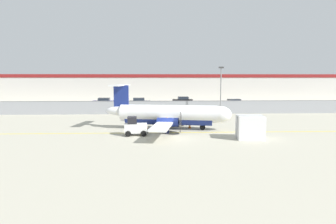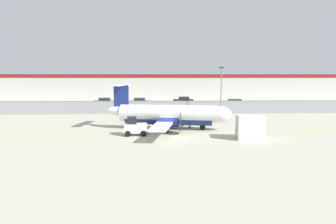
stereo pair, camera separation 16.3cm
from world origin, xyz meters
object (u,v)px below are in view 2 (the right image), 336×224
(traffic_cone_near_left, at_px, (190,125))
(parked_car_2, at_px, (183,100))
(cargo_container, at_px, (250,127))
(commuter_airplane, at_px, (171,115))
(ground_crew_worker, at_px, (167,124))
(traffic_cone_near_right, at_px, (147,128))
(parked_car_0, at_px, (104,102))
(parked_car_1, at_px, (140,102))
(parked_car_3, at_px, (235,103))
(baggage_tug, at_px, (135,127))
(apron_light_pole, at_px, (221,87))

(traffic_cone_near_left, distance_m, parked_car_2, 29.75)
(cargo_container, bearing_deg, commuter_airplane, 147.35)
(ground_crew_worker, xyz_separation_m, traffic_cone_near_right, (-2.13, 1.78, -0.64))
(commuter_airplane, xyz_separation_m, parked_car_0, (-11.96, 27.12, -0.71))
(cargo_container, height_order, parked_car_1, cargo_container)
(parked_car_2, height_order, parked_car_3, same)
(cargo_container, bearing_deg, parked_car_0, 125.97)
(traffic_cone_near_right, height_order, parked_car_2, parked_car_2)
(baggage_tug, bearing_deg, cargo_container, -15.16)
(baggage_tug, height_order, ground_crew_worker, baggage_tug)
(commuter_airplane, relative_size, traffic_cone_near_left, 25.04)
(commuter_airplane, xyz_separation_m, parked_car_1, (-4.81, 26.79, -0.71))
(ground_crew_worker, height_order, cargo_container, cargo_container)
(ground_crew_worker, bearing_deg, commuter_airplane, 3.90)
(traffic_cone_near_left, height_order, apron_light_pole, apron_light_pole)
(ground_crew_worker, distance_m, cargo_container, 8.21)
(parked_car_3, xyz_separation_m, apron_light_pole, (-5.31, -11.98, 3.41))
(ground_crew_worker, relative_size, cargo_container, 0.66)
(cargo_container, xyz_separation_m, parked_car_0, (-19.08, 32.76, -0.21))
(parked_car_3, bearing_deg, traffic_cone_near_left, -122.05)
(parked_car_1, relative_size, parked_car_2, 1.02)
(commuter_airplane, xyz_separation_m, apron_light_pole, (7.94, 10.86, 2.70))
(commuter_airplane, bearing_deg, parked_car_0, 124.21)
(parked_car_0, bearing_deg, parked_car_3, 170.76)
(traffic_cone_near_right, xyz_separation_m, parked_car_0, (-9.34, 27.89, 0.58))
(ground_crew_worker, xyz_separation_m, parked_car_0, (-11.47, 29.66, -0.06))
(parked_car_0, bearing_deg, parked_car_1, 177.73)
(parked_car_0, bearing_deg, traffic_cone_near_right, 108.91)
(commuter_airplane, distance_m, baggage_tug, 5.09)
(commuter_airplane, bearing_deg, baggage_tug, -126.44)
(cargo_container, height_order, parked_car_2, cargo_container)
(ground_crew_worker, height_order, parked_car_2, same)
(parked_car_1, distance_m, apron_light_pole, 20.69)
(commuter_airplane, distance_m, parked_car_3, 26.42)
(baggage_tug, bearing_deg, ground_crew_worker, 12.23)
(ground_crew_worker, xyz_separation_m, parked_car_1, (-4.31, 29.33, -0.06))
(apron_light_pole, bearing_deg, parked_car_2, 101.10)
(parked_car_2, relative_size, apron_light_pole, 0.58)
(cargo_container, distance_m, traffic_cone_near_left, 8.02)
(commuter_airplane, relative_size, parked_car_1, 3.75)
(cargo_container, distance_m, parked_car_2, 36.10)
(traffic_cone_near_right, relative_size, parked_car_0, 0.15)
(ground_crew_worker, relative_size, parked_car_2, 0.40)
(baggage_tug, distance_m, parked_car_1, 30.25)
(traffic_cone_near_right, distance_m, parked_car_1, 27.64)
(traffic_cone_near_left, bearing_deg, apron_light_pole, 60.66)
(parked_car_0, relative_size, parked_car_1, 0.99)
(cargo_container, relative_size, traffic_cone_near_left, 4.04)
(traffic_cone_near_left, xyz_separation_m, parked_car_1, (-7.01, 26.13, 0.58))
(cargo_container, bearing_deg, apron_light_pole, 92.88)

